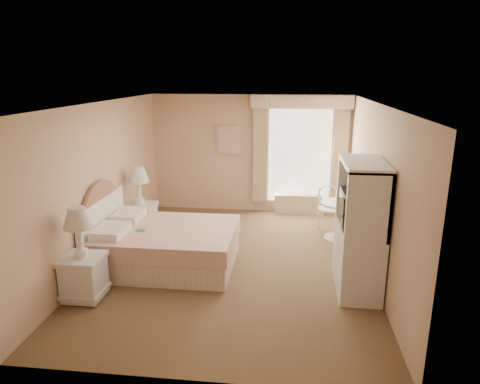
# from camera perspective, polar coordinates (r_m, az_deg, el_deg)

# --- Properties ---
(room) EXTENTS (4.21, 5.51, 2.51)m
(room) POSITION_cam_1_polar(r_m,az_deg,el_deg) (6.50, -0.85, 0.66)
(room) COLOR brown
(room) RESTS_ON ground
(window) EXTENTS (2.05, 0.22, 2.51)m
(window) POSITION_cam_1_polar(r_m,az_deg,el_deg) (9.03, 7.98, 5.33)
(window) COLOR white
(window) RESTS_ON room
(framed_art) EXTENTS (0.52, 0.04, 0.62)m
(framed_art) POSITION_cam_1_polar(r_m,az_deg,el_deg) (9.14, -1.49, 6.93)
(framed_art) COLOR tan
(framed_art) RESTS_ON room
(bed) EXTENTS (2.11, 1.63, 1.44)m
(bed) POSITION_cam_1_polar(r_m,az_deg,el_deg) (6.84, -10.47, -6.84)
(bed) COLOR tan
(bed) RESTS_ON room
(nightstand_near) EXTENTS (0.52, 0.52, 1.26)m
(nightstand_near) POSITION_cam_1_polar(r_m,az_deg,el_deg) (6.08, -20.24, -9.20)
(nightstand_near) COLOR white
(nightstand_near) RESTS_ON room
(nightstand_far) EXTENTS (0.54, 0.54, 1.30)m
(nightstand_far) POSITION_cam_1_polar(r_m,az_deg,el_deg) (8.01, -13.14, -2.53)
(nightstand_far) COLOR white
(nightstand_far) RESTS_ON room
(round_table) EXTENTS (0.66, 0.66, 0.69)m
(round_table) POSITION_cam_1_polar(r_m,az_deg,el_deg) (7.92, 13.03, -2.95)
(round_table) COLOR white
(round_table) RESTS_ON room
(cafe_chair) EXTENTS (0.48, 0.48, 0.88)m
(cafe_chair) POSITION_cam_1_polar(r_m,az_deg,el_deg) (8.28, 11.74, -1.70)
(cafe_chair) COLOR white
(cafe_chair) RESTS_ON room
(armoire) EXTENTS (0.55, 1.09, 1.82)m
(armoire) POSITION_cam_1_polar(r_m,az_deg,el_deg) (6.08, 15.65, -5.94)
(armoire) COLOR white
(armoire) RESTS_ON room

